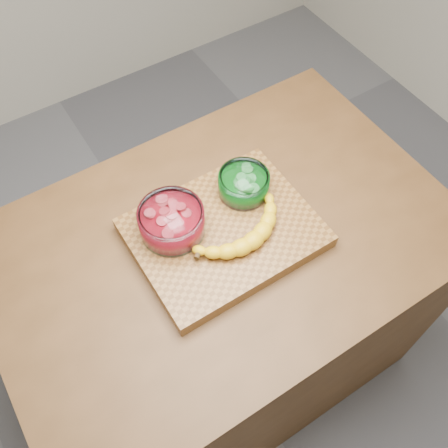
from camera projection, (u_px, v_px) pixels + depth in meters
ground at (224, 354)px, 2.03m from camera, size 3.50×3.50×0.00m
counter at (224, 309)px, 1.65m from camera, size 1.20×0.80×0.90m
cutting_board at (224, 233)px, 1.26m from camera, size 0.45×0.35×0.04m
bowl_red at (172, 222)px, 1.21m from camera, size 0.16×0.16×0.08m
bowl_green at (244, 184)px, 1.28m from camera, size 0.13×0.13×0.06m
banana at (241, 231)px, 1.22m from camera, size 0.30×0.15×0.04m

